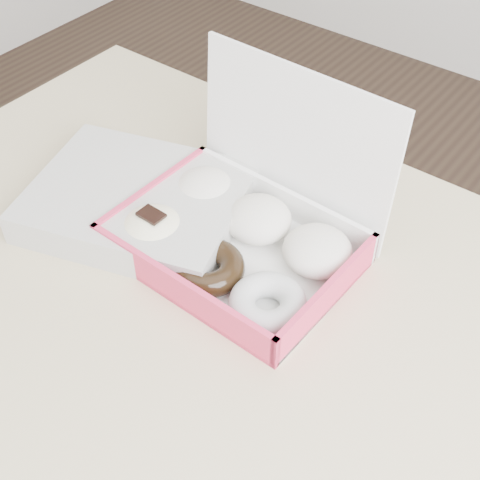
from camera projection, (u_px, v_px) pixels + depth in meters
The scene contains 3 objects.
table at pixel (246, 386), 0.79m from camera, with size 1.20×0.80×0.75m.
donut_box at pixel (241, 230), 0.82m from camera, with size 0.29×0.24×0.21m.
newspapers at pixel (138, 202), 0.88m from camera, with size 0.27×0.22×0.04m, color beige.
Camera 1 is at (0.27, -0.36, 1.35)m, focal length 50.00 mm.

